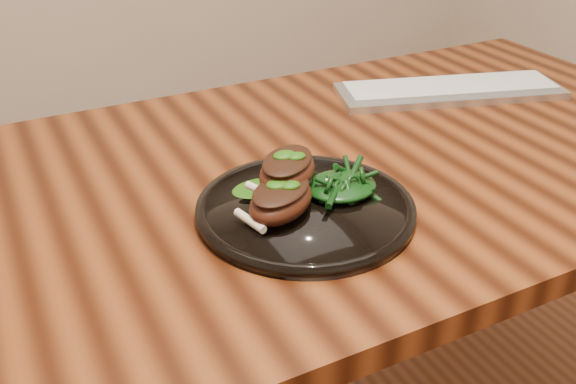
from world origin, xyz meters
The scene contains 7 objects.
desk centered at (0.00, 0.00, 0.67)m, with size 1.60×0.80×0.75m.
plate centered at (-0.07, -0.13, 0.76)m, with size 0.31×0.31×0.02m.
lamb_chop_front centered at (-0.12, -0.14, 0.79)m, with size 0.14×0.13×0.05m.
lamb_chop_back centered at (-0.09, -0.10, 0.81)m, with size 0.13×0.13×0.05m.
herb_smear centered at (-0.11, -0.07, 0.77)m, with size 0.09×0.06×0.01m, color #134107.
greens_heap centered at (-0.01, -0.13, 0.79)m, with size 0.11×0.10×0.04m.
keyboard centered at (0.41, 0.14, 0.76)m, with size 0.48×0.27×0.02m.
Camera 1 is at (-0.45, -0.81, 1.23)m, focal length 40.00 mm.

